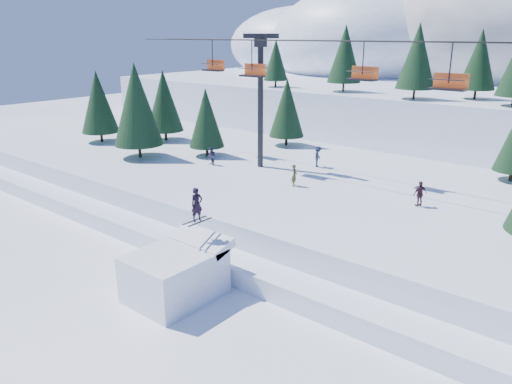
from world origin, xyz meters
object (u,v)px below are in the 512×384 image
Objects in this scene: banner_near at (392,339)px; jump_kicker at (177,272)px; banner_far at (389,321)px; chairlift at (396,91)px.

jump_kicker is at bearing -165.63° from banner_near.
banner_near is 1.42m from banner_far.
jump_kicker is 1.92× the size of banner_far.
banner_far is (5.75, -11.59, -8.78)m from chairlift.
chairlift is at bearing 116.41° from banner_far.
banner_far is at bearing 120.71° from banner_near.
chairlift is at bearing 116.83° from banner_near.
banner_far is at bearing 21.87° from jump_kicker.
chairlift is 16.26× the size of banner_far.
chairlift is 15.64m from banner_far.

